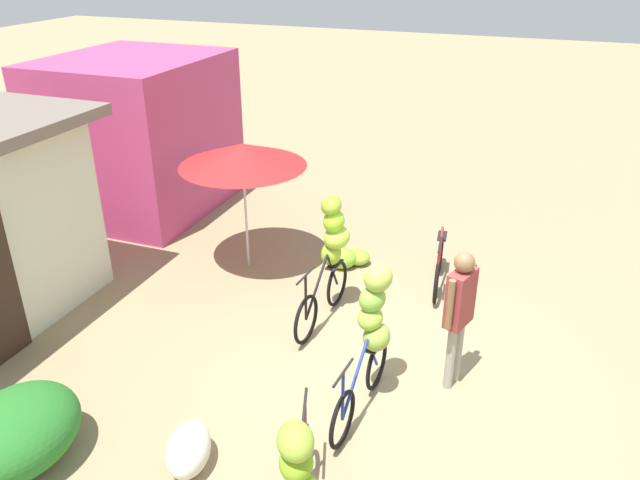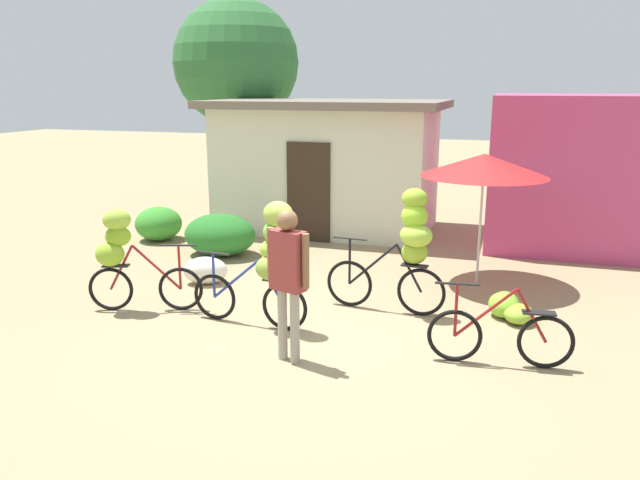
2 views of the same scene
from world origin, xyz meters
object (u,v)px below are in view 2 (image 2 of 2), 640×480
at_px(bicycle_near_pile, 267,256).
at_px(shop_pink, 576,172).
at_px(building_low, 328,164).
at_px(market_umbrella, 484,165).
at_px(bicycle_leftmost, 124,253).
at_px(person_vendor, 288,269).
at_px(banana_pile_on_ground, 509,307).
at_px(tree_behind_building, 236,63).
at_px(bicycle_center_loaded, 407,244).
at_px(produce_sack, 205,270).
at_px(bicycle_by_shop, 500,336).

bearing_deg(bicycle_near_pile, shop_pink, 55.27).
distance_m(building_low, market_umbrella, 4.64).
distance_m(bicycle_leftmost, person_vendor, 2.88).
bearing_deg(banana_pile_on_ground, bicycle_leftmost, -165.80).
height_order(building_low, tree_behind_building, tree_behind_building).
bearing_deg(bicycle_near_pile, bicycle_leftmost, -179.57).
bearing_deg(bicycle_center_loaded, bicycle_leftmost, -163.99).
height_order(market_umbrella, bicycle_leftmost, market_umbrella).
bearing_deg(produce_sack, shop_pink, 37.91).
bearing_deg(bicycle_by_shop, building_low, 122.56).
distance_m(building_low, bicycle_leftmost, 6.01).
xyz_separation_m(building_low, shop_pink, (5.05, 0.01, 0.05)).
xyz_separation_m(shop_pink, person_vendor, (-3.46, -6.73, -0.36)).
height_order(tree_behind_building, bicycle_near_pile, tree_behind_building).
height_order(shop_pink, produce_sack, shop_pink).
height_order(bicycle_near_pile, bicycle_center_loaded, bicycle_center_loaded).
distance_m(building_low, shop_pink, 5.05).
distance_m(shop_pink, market_umbrella, 3.48).
xyz_separation_m(tree_behind_building, person_vendor, (4.66, -8.78, -2.53)).
bearing_deg(shop_pink, produce_sack, -142.09).
distance_m(tree_behind_building, banana_pile_on_ground, 10.28).
bearing_deg(person_vendor, shop_pink, 62.80).
bearing_deg(bicycle_leftmost, market_umbrella, 31.49).
xyz_separation_m(bicycle_by_shop, person_vendor, (-2.31, -0.62, 0.75)).
distance_m(shop_pink, produce_sack, 7.37).
xyz_separation_m(building_low, bicycle_by_shop, (3.90, -6.10, -1.07)).
relative_size(bicycle_by_shop, banana_pile_on_ground, 2.29).
distance_m(building_low, bicycle_center_loaded, 5.47).
xyz_separation_m(building_low, produce_sack, (-0.68, -4.45, -1.19)).
distance_m(tree_behind_building, person_vendor, 10.25).
xyz_separation_m(bicycle_near_pile, bicycle_by_shop, (2.91, -0.24, -0.62)).
relative_size(bicycle_center_loaded, person_vendor, 0.99).
bearing_deg(building_low, person_vendor, -76.68).
bearing_deg(person_vendor, bicycle_by_shop, 15.07).
relative_size(bicycle_by_shop, produce_sack, 2.31).
bearing_deg(bicycle_leftmost, bicycle_by_shop, -2.59).
bearing_deg(bicycle_leftmost, person_vendor, -17.22).
bearing_deg(bicycle_near_pile, bicycle_center_loaded, 33.33).
height_order(building_low, bicycle_by_shop, building_low).
distance_m(bicycle_by_shop, produce_sack, 4.86).
bearing_deg(bicycle_leftmost, bicycle_center_loaded, 16.01).
relative_size(shop_pink, produce_sack, 4.57).
height_order(shop_pink, person_vendor, shop_pink).
height_order(tree_behind_building, banana_pile_on_ground, tree_behind_building).
relative_size(building_low, person_vendor, 2.81).
relative_size(shop_pink, bicycle_near_pile, 1.89).
bearing_deg(person_vendor, bicycle_near_pile, 125.02).
relative_size(shop_pink, bicycle_by_shop, 1.98).
bearing_deg(tree_behind_building, shop_pink, -14.14).
distance_m(bicycle_near_pile, person_vendor, 1.06).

